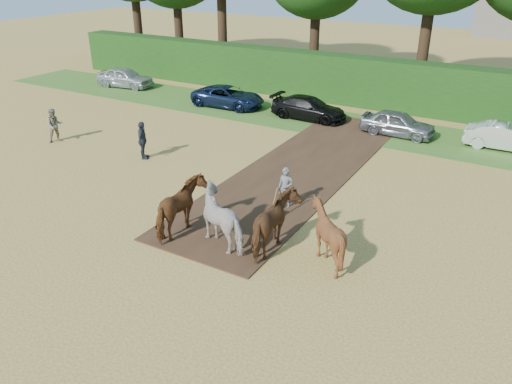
{
  "coord_description": "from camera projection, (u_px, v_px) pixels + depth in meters",
  "views": [
    {
      "loc": [
        10.11,
        -11.98,
        8.76
      ],
      "look_at": [
        2.38,
        1.34,
        1.4
      ],
      "focal_mm": 35.0,
      "sensor_mm": 36.0,
      "label": 1
    }
  ],
  "objects": [
    {
      "name": "spectator_near",
      "position": [
        55.0,
        126.0,
        25.39
      ],
      "size": [
        1.0,
        1.07,
        1.75
      ],
      "primitive_type": "imported",
      "rotation": [
        0.0,
        0.0,
        1.03
      ],
      "color": "#9E987C",
      "rests_on": "ground"
    },
    {
      "name": "earth_strip",
      "position": [
        302.0,
        169.0,
        22.48
      ],
      "size": [
        4.5,
        17.0,
        0.05
      ],
      "primitive_type": "cube",
      "color": "#472D1C",
      "rests_on": "ground"
    },
    {
      "name": "grass_verge",
      "position": [
        331.0,
        123.0,
        28.62
      ],
      "size": [
        50.0,
        5.0,
        0.03
      ],
      "primitive_type": "cube",
      "color": "#38601E",
      "rests_on": "ground"
    },
    {
      "name": "plough_team",
      "position": [
        252.0,
        220.0,
        16.17
      ],
      "size": [
        6.43,
        4.98,
        1.94
      ],
      "color": "brown",
      "rests_on": "ground"
    },
    {
      "name": "parked_cars",
      "position": [
        340.0,
        113.0,
        28.06
      ],
      "size": [
        36.53,
        3.41,
        1.43
      ],
      "color": "#B7BABF",
      "rests_on": "ground"
    },
    {
      "name": "hedgerow",
      "position": [
        360.0,
        81.0,
        31.5
      ],
      "size": [
        46.0,
        1.6,
        3.0
      ],
      "primitive_type": "cube",
      "color": "#14380F",
      "rests_on": "ground"
    },
    {
      "name": "spectator_far",
      "position": [
        143.0,
        140.0,
        23.28
      ],
      "size": [
        0.91,
        1.13,
        1.8
      ],
      "primitive_type": "imported",
      "rotation": [
        0.0,
        0.0,
        2.09
      ],
      "color": "#262A33",
      "rests_on": "ground"
    },
    {
      "name": "ground",
      "position": [
        179.0,
        227.0,
        17.71
      ],
      "size": [
        120.0,
        120.0,
        0.0
      ],
      "primitive_type": "plane",
      "color": "gold",
      "rests_on": "ground"
    }
  ]
}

